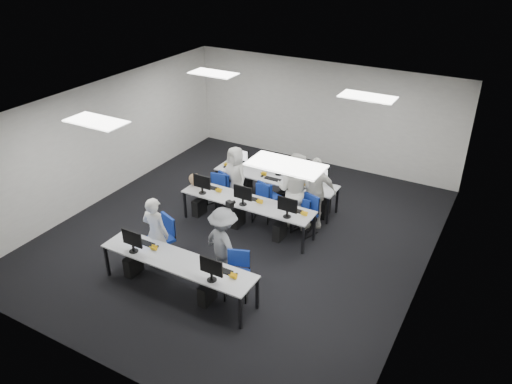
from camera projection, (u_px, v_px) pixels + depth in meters
The scene contains 23 objects.
room at pixel (242, 174), 10.81m from camera, with size 9.00×9.02×3.00m.
ceiling_panels at pixel (241, 108), 10.11m from camera, with size 5.20×4.60×0.02m.
desk_front at pixel (177, 262), 9.35m from camera, with size 3.20×0.70×0.73m.
desk_mid at pixel (247, 203), 11.35m from camera, with size 3.20×0.70×0.73m.
desk_back at pixel (275, 179), 12.42m from camera, with size 3.20×0.70×0.73m.
equipment_front at pixel (170, 273), 9.57m from camera, with size 2.51×0.41×1.19m.
equipment_mid at pixel (240, 213), 11.57m from camera, with size 2.91×0.41×1.19m.
equipment_back at pixel (282, 192), 12.51m from camera, with size 2.91×0.41×1.19m.
chair_0 at pixel (162, 247), 10.45m from camera, with size 0.64×0.66×0.99m.
chair_1 at pixel (237, 282), 9.44m from camera, with size 0.58×0.60×0.90m.
chair_2 at pixel (219, 196), 12.50m from camera, with size 0.56×0.58×0.86m.
chair_3 at pixel (262, 209), 11.92m from camera, with size 0.52×0.55×0.85m.
chair_4 at pixel (305, 222), 11.36m from camera, with size 0.58×0.61×0.92m.
chair_5 at pixel (222, 192), 12.68m from camera, with size 0.50×0.53×0.88m.
chair_6 at pixel (269, 203), 12.16m from camera, with size 0.57×0.60×0.89m.
chair_7 at pixel (306, 217), 11.62m from camera, with size 0.42×0.46×0.82m.
handbag at pixel (196, 180), 11.92m from camera, with size 0.38×0.24×0.31m, color tan.
student_0 at pixel (156, 233), 10.02m from camera, with size 0.58×0.38×1.59m, color white.
student_1 at pixel (295, 190), 11.42m from camera, with size 0.88×0.69×1.82m, color white.
student_2 at pixel (236, 176), 12.40m from camera, with size 0.74×0.48×1.52m, color white.
student_3 at pixel (314, 192), 11.42m from camera, with size 1.01×0.42×1.72m, color white.
photographer at pixel (224, 244), 9.71m from camera, with size 1.01×0.58×1.56m, color slate.
dslr_camera at pixel (230, 204), 9.43m from camera, with size 0.14×0.18×0.10m, color black.
Camera 1 is at (5.01, -8.33, 6.25)m, focal length 35.00 mm.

